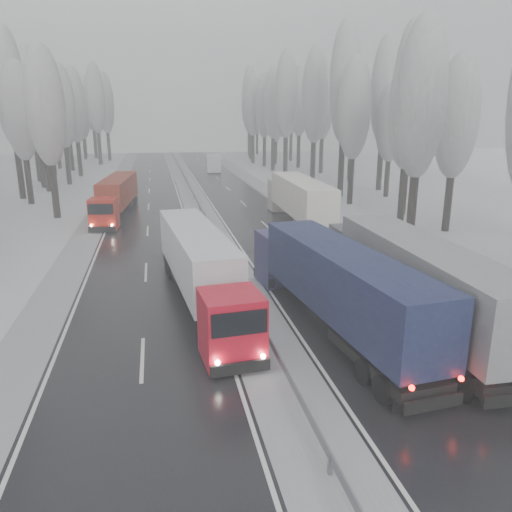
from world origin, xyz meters
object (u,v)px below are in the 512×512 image
object	(u,v)px
box_truck_distant	(214,163)
truck_cream_box	(298,198)
truck_red_red	(117,194)
truck_red_white	(200,264)
truck_blue_box	(332,280)
truck_grey_tarp	(410,275)

from	to	relation	value
box_truck_distant	truck_cream_box	bearing A→B (deg)	-81.40
truck_cream_box	truck_red_red	xyz separation A→B (m)	(-16.39, 7.59, -0.32)
truck_cream_box	truck_red_white	size ratio (longest dim) A/B	1.10
box_truck_distant	truck_red_red	xyz separation A→B (m)	(-14.08, -38.23, 0.68)
truck_red_white	truck_blue_box	bearing A→B (deg)	-42.12
truck_grey_tarp	truck_blue_box	distance (m)	3.74
box_truck_distant	truck_red_red	size ratio (longest dim) A/B	0.55
box_truck_distant	truck_red_white	size ratio (longest dim) A/B	0.52
truck_red_white	truck_red_red	distance (m)	26.50
truck_grey_tarp	truck_blue_box	size ratio (longest dim) A/B	1.04
truck_blue_box	box_truck_distant	distance (m)	68.35
truck_grey_tarp	truck_red_white	world-z (taller)	truck_grey_tarp
truck_red_white	truck_red_red	world-z (taller)	truck_red_white
truck_blue_box	truck_cream_box	distance (m)	22.98
truck_cream_box	box_truck_distant	world-z (taller)	truck_cream_box
truck_blue_box	truck_cream_box	xyz separation A→B (m)	(4.83, 22.47, 0.09)
truck_blue_box	truck_red_white	xyz separation A→B (m)	(-5.68, 4.23, -0.13)
truck_blue_box	truck_red_white	world-z (taller)	truck_blue_box
truck_blue_box	truck_red_red	world-z (taller)	truck_blue_box
box_truck_distant	truck_red_white	world-z (taller)	truck_red_white
box_truck_distant	truck_grey_tarp	bearing A→B (deg)	-83.28
box_truck_distant	truck_red_red	world-z (taller)	truck_red_red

